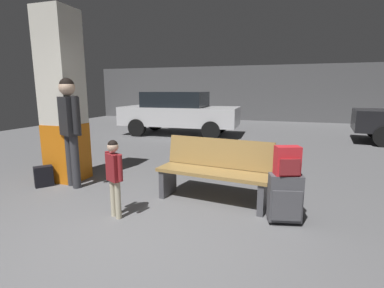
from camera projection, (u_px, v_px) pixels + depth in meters
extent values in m
cube|color=slate|center=(217.00, 161.00, 6.69)|extent=(18.00, 18.00, 0.10)
cube|color=#565658|center=(256.00, 93.00, 14.71)|extent=(18.00, 0.12, 2.80)
cube|color=orange|center=(67.00, 152.00, 5.05)|extent=(0.57, 0.57, 1.00)
cube|color=silver|center=(60.00, 68.00, 4.78)|extent=(0.56, 0.56, 1.89)
cube|color=#9E7A42|center=(212.00, 173.00, 4.01)|extent=(1.64, 0.64, 0.05)
cube|color=#9E7A42|center=(219.00, 153.00, 4.19)|extent=(1.60, 0.31, 0.42)
cube|color=#4C4C51|center=(168.00, 182.00, 4.35)|extent=(0.13, 0.41, 0.41)
cube|color=#4C4C51|center=(263.00, 196.00, 3.75)|extent=(0.13, 0.41, 0.41)
cube|color=#4C4C51|center=(285.00, 197.00, 3.39)|extent=(0.41, 0.28, 0.56)
cube|color=#4C4C51|center=(287.00, 206.00, 3.30)|extent=(0.34, 0.10, 0.36)
cube|color=#A5A5AA|center=(285.00, 174.00, 3.42)|extent=(0.14, 0.05, 0.02)
cylinder|color=black|center=(269.00, 217.00, 3.55)|extent=(0.03, 0.05, 0.04)
cylinder|color=black|center=(295.00, 218.00, 3.52)|extent=(0.03, 0.05, 0.04)
cube|color=red|center=(287.00, 161.00, 3.31)|extent=(0.32, 0.24, 0.34)
cube|color=maroon|center=(290.00, 167.00, 3.23)|extent=(0.23, 0.10, 0.19)
cylinder|color=black|center=(288.00, 147.00, 3.28)|extent=(0.06, 0.04, 0.02)
cylinder|color=beige|center=(118.00, 200.00, 3.53)|extent=(0.07, 0.07, 0.48)
cylinder|color=beige|center=(113.00, 198.00, 3.61)|extent=(0.07, 0.07, 0.48)
cube|color=maroon|center=(114.00, 167.00, 3.49)|extent=(0.23, 0.19, 0.34)
cylinder|color=maroon|center=(120.00, 168.00, 3.39)|extent=(0.06, 0.06, 0.32)
cylinder|color=maroon|center=(108.00, 164.00, 3.58)|extent=(0.06, 0.06, 0.32)
sphere|color=beige|center=(113.00, 147.00, 3.44)|extent=(0.14, 0.14, 0.14)
sphere|color=black|center=(113.00, 145.00, 3.44)|extent=(0.12, 0.12, 0.12)
cylinder|color=#E5D84C|center=(118.00, 163.00, 3.61)|extent=(0.06, 0.06, 0.10)
cylinder|color=red|center=(118.00, 158.00, 3.59)|extent=(0.01, 0.01, 0.06)
cylinder|color=#38383D|center=(75.00, 162.00, 4.62)|extent=(0.13, 0.13, 0.86)
cylinder|color=#38383D|center=(70.00, 160.00, 4.75)|extent=(0.13, 0.13, 0.86)
cube|color=#232326|center=(69.00, 116.00, 4.55)|extent=(0.41, 0.35, 0.61)
cylinder|color=#232326|center=(76.00, 115.00, 4.37)|extent=(0.10, 0.10, 0.58)
cylinder|color=#232326|center=(63.00, 113.00, 4.72)|extent=(0.10, 0.10, 0.58)
sphere|color=beige|center=(67.00, 87.00, 4.46)|extent=(0.24, 0.24, 0.24)
sphere|color=black|center=(67.00, 85.00, 4.46)|extent=(0.23, 0.23, 0.23)
cube|color=black|center=(44.00, 176.00, 4.74)|extent=(0.30, 0.32, 0.34)
cube|color=#28282D|center=(43.00, 178.00, 4.83)|extent=(0.17, 0.20, 0.19)
cylinder|color=black|center=(43.00, 167.00, 4.71)|extent=(0.06, 0.06, 0.02)
cylinder|color=black|center=(376.00, 129.00, 9.40)|extent=(0.62, 0.27, 0.60)
cube|color=silver|center=(180.00, 116.00, 10.18)|extent=(4.16, 1.84, 0.64)
cube|color=black|center=(176.00, 99.00, 10.11)|extent=(2.15, 1.61, 0.52)
cylinder|color=black|center=(220.00, 125.00, 10.66)|extent=(0.61, 0.22, 0.60)
cylinder|color=black|center=(211.00, 130.00, 9.14)|extent=(0.61, 0.22, 0.60)
cylinder|color=black|center=(155.00, 123.00, 11.35)|extent=(0.61, 0.22, 0.60)
cylinder|color=black|center=(137.00, 128.00, 9.84)|extent=(0.61, 0.22, 0.60)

